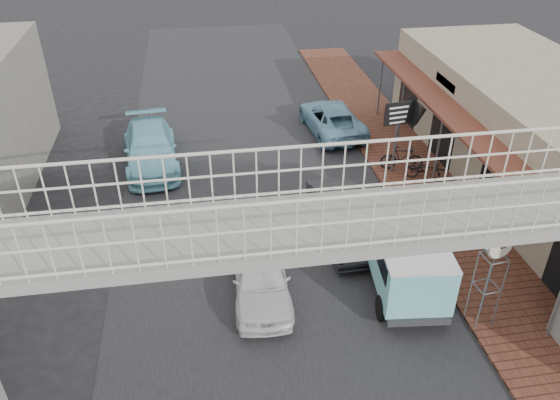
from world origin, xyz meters
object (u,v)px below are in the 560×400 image
object	(u,v)px
angkot_far	(151,148)
street_clock	(496,249)
motorcycle_far	(402,158)
angkot_van	(405,251)
angkot_curb	(332,118)
arrow_sign	(417,112)
motorcycle_near	(426,170)
dark_sedan	(343,218)
white_hatchback	(261,275)

from	to	relation	value
angkot_far	street_clock	bearing A→B (deg)	-54.60
angkot_far	motorcycle_far	xyz separation A→B (m)	(10.10, -2.23, -0.12)
angkot_van	angkot_curb	bearing A→B (deg)	93.40
angkot_curb	arrow_sign	world-z (taller)	arrow_sign
motorcycle_near	arrow_sign	bearing A→B (deg)	44.02
motorcycle_near	angkot_far	bearing A→B (deg)	97.41
dark_sedan	street_clock	distance (m)	5.64
angkot_curb	street_clock	bearing A→B (deg)	90.36
dark_sedan	angkot_curb	size ratio (longest dim) A/B	0.93
angkot_far	arrow_sign	bearing A→B (deg)	-17.46
motorcycle_far	arrow_sign	distance (m)	2.03
angkot_far	motorcycle_near	bearing A→B (deg)	-21.54
dark_sedan	motorcycle_near	bearing A→B (deg)	34.27
angkot_far	motorcycle_near	size ratio (longest dim) A/B	3.18
dark_sedan	arrow_sign	distance (m)	5.86
angkot_far	motorcycle_near	xyz separation A→B (m)	(10.79, -3.14, -0.22)
white_hatchback	angkot_curb	xyz separation A→B (m)	(4.70, 10.60, -0.03)
white_hatchback	motorcycle_near	xyz separation A→B (m)	(7.29, 5.50, -0.16)
angkot_far	arrow_sign	xyz separation A→B (m)	(10.46, -2.25, 1.88)
dark_sedan	street_clock	world-z (taller)	street_clock
angkot_far	white_hatchback	bearing A→B (deg)	-73.27
white_hatchback	motorcycle_near	size ratio (longest dim) A/B	2.50
angkot_curb	angkot_far	size ratio (longest dim) A/B	0.93
white_hatchback	angkot_far	xyz separation A→B (m)	(-3.50, 8.64, 0.06)
angkot_curb	motorcycle_near	size ratio (longest dim) A/B	2.94
angkot_van	arrow_sign	distance (m)	7.38
white_hatchback	street_clock	world-z (taller)	street_clock
dark_sedan	angkot_van	xyz separation A→B (m)	(1.11, -2.75, 0.57)
angkot_curb	angkot_far	world-z (taller)	angkot_far
angkot_curb	street_clock	world-z (taller)	street_clock
angkot_van	motorcycle_far	size ratio (longest dim) A/B	2.50
dark_sedan	angkot_van	distance (m)	3.02
white_hatchback	angkot_van	distance (m)	4.25
motorcycle_near	arrow_sign	world-z (taller)	arrow_sign
motorcycle_near	motorcycle_far	xyz separation A→B (m)	(-0.69, 0.91, 0.10)
dark_sedan	arrow_sign	bearing A→B (deg)	43.74
white_hatchback	motorcycle_near	distance (m)	9.14
dark_sedan	motorcycle_near	size ratio (longest dim) A/B	2.74
motorcycle_near	angkot_van	bearing A→B (deg)	175.60
angkot_van	motorcycle_far	world-z (taller)	angkot_van
dark_sedan	angkot_far	size ratio (longest dim) A/B	0.86
white_hatchback	angkot_curb	bearing A→B (deg)	69.15
white_hatchback	arrow_sign	world-z (taller)	arrow_sign
dark_sedan	street_clock	bearing A→B (deg)	-61.28
motorcycle_far	arrow_sign	xyz separation A→B (m)	(0.36, -0.02, 2.00)
arrow_sign	motorcycle_near	bearing A→B (deg)	-77.84
dark_sedan	motorcycle_far	xyz separation A→B (m)	(3.52, 3.98, -0.11)
angkot_van	motorcycle_near	size ratio (longest dim) A/B	2.69
angkot_far	arrow_sign	world-z (taller)	arrow_sign
white_hatchback	arrow_sign	xyz separation A→B (m)	(6.96, 6.39, 1.94)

